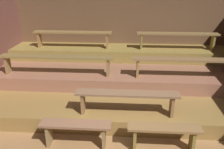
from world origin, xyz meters
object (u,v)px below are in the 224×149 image
(bench_floor_right, at_px, (164,132))
(bench_upper_left, at_px, (73,35))
(bench_middle_left, at_px, (57,59))
(bench_middle_right, at_px, (192,62))
(bench_floor_left, at_px, (76,129))
(bench_lower_center, at_px, (127,97))
(bench_upper_right, at_px, (177,36))

(bench_floor_right, bearing_deg, bench_upper_left, 125.21)
(bench_upper_left, bearing_deg, bench_middle_left, -94.57)
(bench_middle_left, height_order, bench_middle_right, same)
(bench_floor_left, relative_size, bench_middle_right, 0.46)
(bench_floor_left, bearing_deg, bench_middle_left, 114.07)
(bench_floor_left, height_order, bench_middle_left, bench_middle_left)
(bench_lower_center, xyz_separation_m, bench_upper_left, (-1.47, 2.36, 0.59))
(bench_floor_right, distance_m, bench_upper_left, 3.70)
(bench_upper_left, xyz_separation_m, bench_upper_right, (2.73, 0.00, 0.00))
(bench_upper_left, bearing_deg, bench_floor_right, -54.79)
(bench_floor_left, relative_size, bench_lower_center, 0.63)
(bench_lower_center, xyz_separation_m, bench_upper_right, (1.25, 2.36, 0.59))
(bench_middle_left, distance_m, bench_upper_left, 1.27)
(bench_floor_left, height_order, bench_middle_right, bench_middle_right)
(bench_lower_center, relative_size, bench_middle_left, 0.73)
(bench_lower_center, height_order, bench_upper_left, bench_upper_left)
(bench_middle_left, bearing_deg, bench_middle_right, 0.00)
(bench_lower_center, bearing_deg, bench_middle_right, 39.59)
(bench_floor_left, bearing_deg, bench_upper_right, 54.79)
(bench_upper_right, bearing_deg, bench_floor_left, -125.21)
(bench_floor_right, xyz_separation_m, bench_upper_right, (0.66, 2.93, 0.91))
(bench_middle_right, bearing_deg, bench_floor_left, -141.98)
(bench_middle_right, distance_m, bench_upper_right, 1.27)
(bench_floor_left, bearing_deg, bench_upper_left, 102.65)
(bench_lower_center, distance_m, bench_middle_left, 1.95)
(bench_middle_left, relative_size, bench_upper_left, 1.22)
(bench_middle_right, bearing_deg, bench_upper_right, 94.57)
(bench_middle_right, bearing_deg, bench_upper_left, 156.37)
(bench_upper_right, bearing_deg, bench_lower_center, -118.03)
(bench_floor_right, bearing_deg, bench_floor_left, 180.00)
(bench_middle_left, bearing_deg, bench_upper_left, 85.43)
(bench_floor_right, height_order, bench_middle_right, bench_middle_right)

